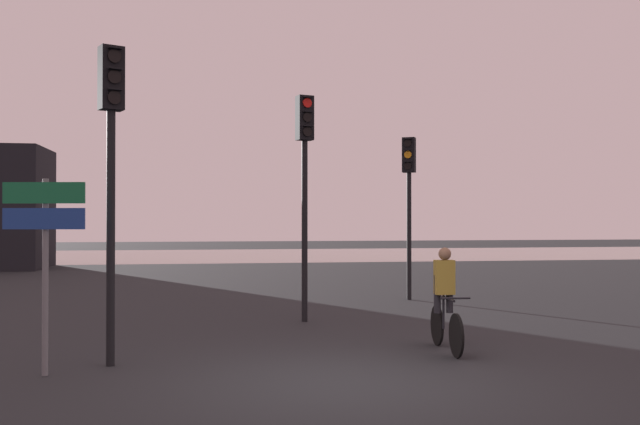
# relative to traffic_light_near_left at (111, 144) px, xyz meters

# --- Properties ---
(ground_plane) EXTENTS (120.00, 120.00, 0.00)m
(ground_plane) POSITION_rel_traffic_light_near_left_xyz_m (3.05, -1.56, -3.13)
(ground_plane) COLOR black
(water_strip) EXTENTS (80.00, 16.00, 0.01)m
(water_strip) POSITION_rel_traffic_light_near_left_xyz_m (3.05, 31.50, -3.12)
(water_strip) COLOR gray
(water_strip) RESTS_ON ground
(traffic_light_near_left) EXTENTS (0.39, 0.41, 4.50)m
(traffic_light_near_left) POSITION_rel_traffic_light_near_left_xyz_m (0.00, 0.00, 0.00)
(traffic_light_near_left) COLOR black
(traffic_light_near_left) RESTS_ON ground
(traffic_light_far_right) EXTENTS (0.40, 0.42, 4.18)m
(traffic_light_far_right) POSITION_rel_traffic_light_near_left_xyz_m (6.51, 7.35, -0.21)
(traffic_light_far_right) COLOR black
(traffic_light_far_right) RESTS_ON ground
(traffic_light_center) EXTENTS (0.37, 0.39, 4.57)m
(traffic_light_center) POSITION_rel_traffic_light_near_left_xyz_m (3.31, 3.88, 0.04)
(traffic_light_center) COLOR black
(traffic_light_center) RESTS_ON ground
(direction_sign_post) EXTENTS (1.08, 0.26, 2.60)m
(direction_sign_post) POSITION_rel_traffic_light_near_left_xyz_m (-0.78, -0.54, -1.33)
(direction_sign_post) COLOR slate
(direction_sign_post) RESTS_ON ground
(cyclist) EXTENTS (0.46, 1.71, 1.62)m
(cyclist) POSITION_rel_traffic_light_near_left_xyz_m (5.04, 0.36, -2.31)
(cyclist) COLOR black
(cyclist) RESTS_ON ground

